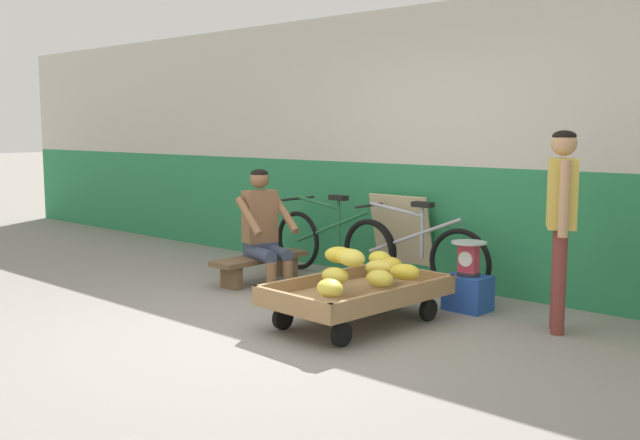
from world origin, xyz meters
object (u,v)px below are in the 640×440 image
Objects in this scene: plastic_crate at (468,293)px; bicycle_far_left at (412,253)px; weighing_scale at (469,258)px; sign_board at (402,238)px; banana_cart at (357,295)px; customer_adult at (561,208)px; low_bench at (260,263)px; vendor_seated at (264,227)px; bicycle_near_left at (331,242)px.

bicycle_far_left is (-0.82, 0.34, 0.20)m from plastic_crate.
sign_board reaches higher than weighing_scale.
plastic_crate is at bearing -28.03° from sign_board.
customer_adult is at bearing 35.56° from banana_cart.
plastic_crate is (2.14, 0.43, -0.05)m from low_bench.
banana_cart is 1.41m from bicycle_far_left.
banana_cart reaches higher than low_bench.
bicycle_far_left is 0.42m from sign_board.
bicycle_far_left is (-0.43, 1.34, 0.11)m from banana_cart.
low_bench is 0.97× the size of vendor_seated.
vendor_seated is 0.69× the size of bicycle_near_left.
bicycle_near_left is at bearing 170.46° from plastic_crate.
low_bench is 1.46m from sign_board.
low_bench is 2.18m from plastic_crate.
weighing_scale is 0.18× the size of bicycle_near_left.
bicycle_near_left is 1.00× the size of bicycle_far_left.
plastic_crate is 0.91m from bicycle_far_left.
sign_board is (0.70, 0.30, 0.09)m from bicycle_near_left.
weighing_scale is (0.00, -0.00, 0.30)m from plastic_crate.
weighing_scale is at bearing -28.07° from sign_board.
bicycle_far_left is at bearing 1.78° from bicycle_near_left.
bicycle_far_left is (-0.82, 0.34, -0.10)m from weighing_scale.
plastic_crate is (0.39, 1.00, -0.09)m from banana_cart.
plastic_crate is 0.22× the size of bicycle_far_left.
plastic_crate is 0.24× the size of customer_adult.
weighing_scale is 1.29m from sign_board.
bicycle_far_left is at bearing 30.24° from low_bench.
customer_adult reaches higher than sign_board.
sign_board is at bearing 140.06° from bicycle_far_left.
banana_cart is at bearing -18.32° from vendor_seated.
weighing_scale is (2.14, 0.42, 0.25)m from low_bench.
bicycle_near_left is 1.09× the size of customer_adult.
weighing_scale is at bearing -90.00° from plastic_crate.
plastic_crate is at bearing 12.33° from vendor_seated.
low_bench is at bearing 164.62° from vendor_seated.
banana_cart is 0.89× the size of bicycle_near_left.
plastic_crate is at bearing 68.53° from banana_cart.
bicycle_near_left is (-1.84, 0.31, -0.10)m from weighing_scale.
sign_board is at bearing 49.19° from vendor_seated.
vendor_seated is 2.95m from customer_adult.
plastic_crate is 0.22× the size of bicycle_near_left.
bicycle_far_left reaches higher than plastic_crate.
bicycle_near_left is 1.88× the size of sign_board.
weighing_scale is 0.99m from customer_adult.
bicycle_far_left is 1.88× the size of sign_board.
bicycle_near_left is at bearing 137.92° from banana_cart.
vendor_seated reaches higher than plastic_crate.
sign_board is (0.91, 1.06, -0.13)m from vendor_seated.
bicycle_far_left is at bearing -39.94° from sign_board.
vendor_seated is at bearing -105.65° from bicycle_near_left.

